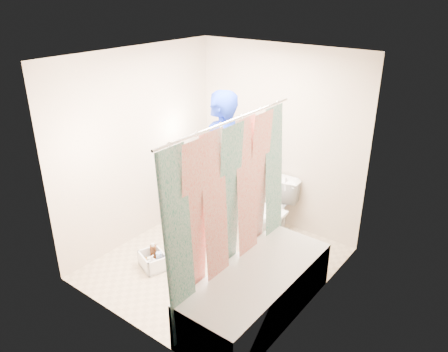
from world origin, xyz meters
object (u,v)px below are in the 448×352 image
Objects in this scene: bathtub at (257,291)px; toilet at (273,211)px; plumber at (220,166)px; cleaning_caddy at (153,262)px.

bathtub is 1.48m from toilet.
bathtub is 0.91× the size of plumber.
plumber is at bearing -154.20° from toilet.
plumber is (-0.60, -0.33, 0.58)m from toilet.
plumber is 1.40m from cleaning_caddy.
cleaning_caddy is at bearing -11.55° from plumber.
toilet reaches higher than bathtub.
bathtub is at bearing 24.36° from cleaning_caddy.
bathtub is 4.56× the size of cleaning_caddy.
toilet is at bearing 115.91° from bathtub.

